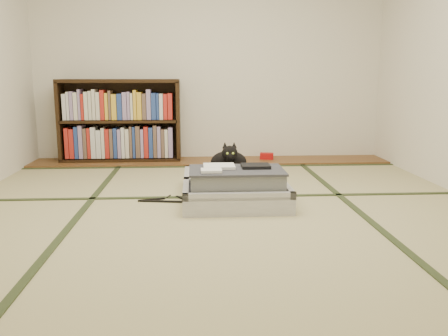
{
  "coord_description": "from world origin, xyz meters",
  "views": [
    {
      "loc": [
        -0.18,
        -3.32,
        0.97
      ],
      "look_at": [
        0.05,
        0.35,
        0.25
      ],
      "focal_mm": 38.0,
      "sensor_mm": 36.0,
      "label": 1
    }
  ],
  "objects": [
    {
      "name": "room_shell",
      "position": [
        0.0,
        0.0,
        1.46
      ],
      "size": [
        4.5,
        4.5,
        4.5
      ],
      "color": "white",
      "rests_on": "ground"
    },
    {
      "name": "suitcase",
      "position": [
        0.13,
        0.32,
        0.11
      ],
      "size": [
        0.79,
        1.06,
        0.31
      ],
      "color": "silver",
      "rests_on": "floor"
    },
    {
      "name": "hanger",
      "position": [
        -0.39,
        0.3,
        0.01
      ],
      "size": [
        0.45,
        0.24,
        0.01
      ],
      "color": "black",
      "rests_on": "floor"
    },
    {
      "name": "tatami_borders",
      "position": [
        0.0,
        0.49,
        0.0
      ],
      "size": [
        4.0,
        4.5,
        0.01
      ],
      "color": "#2D381E",
      "rests_on": "ground"
    },
    {
      "name": "floor",
      "position": [
        0.0,
        0.0,
        0.0
      ],
      "size": [
        4.5,
        4.5,
        0.0
      ],
      "primitive_type": "plane",
      "color": "tan",
      "rests_on": "ground"
    },
    {
      "name": "cable_coil",
      "position": [
        0.29,
        0.64,
        0.16
      ],
      "size": [
        0.11,
        0.11,
        0.03
      ],
      "color": "white",
      "rests_on": "suitcase"
    },
    {
      "name": "wood_strip",
      "position": [
        0.0,
        2.0,
        0.01
      ],
      "size": [
        4.0,
        0.5,
        0.02
      ],
      "primitive_type": "cube",
      "color": "brown",
      "rests_on": "ground"
    },
    {
      "name": "cat",
      "position": [
        0.11,
        0.61,
        0.26
      ],
      "size": [
        0.35,
        0.35,
        0.28
      ],
      "color": "black",
      "rests_on": "suitcase"
    },
    {
      "name": "bookcase",
      "position": [
        -1.01,
        2.07,
        0.45
      ],
      "size": [
        1.34,
        0.31,
        0.92
      ],
      "color": "black",
      "rests_on": "wood_strip"
    },
    {
      "name": "red_item",
      "position": [
        0.65,
        2.03,
        0.06
      ],
      "size": [
        0.17,
        0.12,
        0.07
      ],
      "primitive_type": "cube",
      "rotation": [
        0.0,
        0.0,
        -0.22
      ],
      "color": "#AA0E0D",
      "rests_on": "wood_strip"
    }
  ]
}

